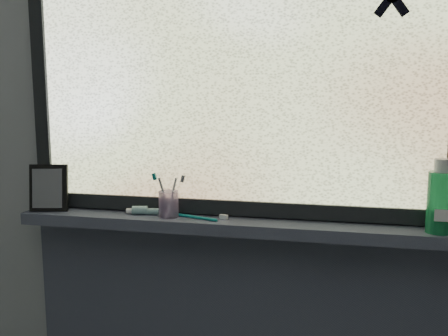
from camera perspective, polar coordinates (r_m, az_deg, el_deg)
The scene contains 10 objects.
wall_back at distance 1.67m, azimuth 3.96°, elevation 2.26°, with size 3.00×0.01×2.50m, color #9EA3A8.
windowsill at distance 1.64m, azimuth 3.49°, elevation -6.72°, with size 1.62×0.14×0.04m, color #45495C.
window_pane at distance 1.64m, azimuth 3.95°, elevation 11.94°, with size 1.50×0.01×1.00m, color silver.
frame_bottom at distance 1.68m, azimuth 3.76°, elevation -4.65°, with size 1.60×0.03×0.05m, color black.
frame_left at distance 1.91m, azimuth -20.24°, elevation 10.98°, with size 0.05×0.03×1.10m, color black.
vanity_mirror at distance 1.86m, azimuth -19.39°, elevation -2.15°, with size 0.13×0.07×0.17m, color black.
toothpaste_tube at distance 1.74m, azimuth -9.05°, elevation -4.81°, with size 0.17×0.03×0.03m, color silver, non-canonical shape.
toothbrush_cup at distance 1.69m, azimuth -6.35°, elevation -4.11°, with size 0.07×0.07×0.09m, color #CAA9E0.
toothbrush_lying at distance 1.67m, azimuth -3.55°, elevation -5.51°, with size 0.23×0.02×0.02m, color #0D797A, non-canonical shape.
mouthwash_bottle at distance 1.61m, azimuth 23.47°, elevation -2.96°, with size 0.07×0.07×0.18m, color #1FA359.
Camera 1 is at (0.24, -0.34, 1.44)m, focal length 40.00 mm.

